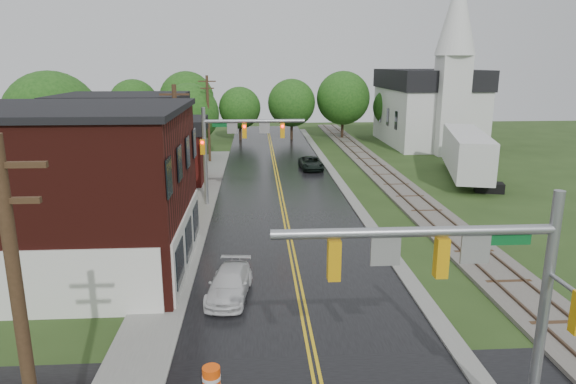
{
  "coord_description": "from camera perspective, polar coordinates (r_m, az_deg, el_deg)",
  "views": [
    {
      "loc": [
        -1.92,
        -9.88,
        10.29
      ],
      "look_at": [
        -0.23,
        16.85,
        3.5
      ],
      "focal_mm": 32.0,
      "sensor_mm": 36.0,
      "label": 1
    }
  ],
  "objects": [
    {
      "name": "utility_pole_c",
      "position": [
        54.39,
        -8.85,
        8.18
      ],
      "size": [
        1.8,
        0.28,
        9.0
      ],
      "color": "#382616",
      "rests_on": "ground"
    },
    {
      "name": "construction_barrel",
      "position": [
        17.42,
        -8.49,
        -20.12
      ],
      "size": [
        0.71,
        0.71,
        1.01
      ],
      "primitive_type": "cylinder",
      "rotation": [
        0.0,
        0.0,
        0.3
      ],
      "color": "#FC500B",
      "rests_on": "ground"
    },
    {
      "name": "traffic_signal_far",
      "position": [
        37.29,
        -6.0,
        5.95
      ],
      "size": [
        7.34,
        0.43,
        7.2
      ],
      "color": "gray",
      "rests_on": "ground"
    },
    {
      "name": "utility_pole_a",
      "position": [
        12.35,
        -27.34,
        -14.31
      ],
      "size": [
        1.8,
        0.28,
        9.0
      ],
      "color": "#382616",
      "rests_on": "ground"
    },
    {
      "name": "tree_left_c",
      "position": [
        51.51,
        -17.13,
        7.16
      ],
      "size": [
        6.0,
        6.0,
        7.65
      ],
      "color": "black",
      "rests_on": "ground"
    },
    {
      "name": "railroad",
      "position": [
        47.54,
        10.99,
        1.59
      ],
      "size": [
        3.2,
        80.0,
        0.3
      ],
      "color": "#59544C",
      "rests_on": "ground"
    },
    {
      "name": "utility_pole_b",
      "position": [
        32.73,
        -12.18,
        4.11
      ],
      "size": [
        1.8,
        0.28,
        9.0
      ],
      "color": "#382616",
      "rests_on": "ground"
    },
    {
      "name": "tree_left_b",
      "position": [
        44.94,
        -24.56,
        7.11
      ],
      "size": [
        7.6,
        7.6,
        9.69
      ],
      "color": "black",
      "rests_on": "ground"
    },
    {
      "name": "pickup_white",
      "position": [
        23.56,
        -6.52,
        -10.13
      ],
      "size": [
        2.21,
        4.39,
        1.22
      ],
      "primitive_type": "imported",
      "rotation": [
        0.0,
        0.0,
        -0.12
      ],
      "color": "silver",
      "rests_on": "ground"
    },
    {
      "name": "traffic_signal_near",
      "position": [
        14.09,
        19.42,
        -8.82
      ],
      "size": [
        7.34,
        0.3,
        7.2
      ],
      "color": "gray",
      "rests_on": "ground"
    },
    {
      "name": "suv_dark",
      "position": [
        50.65,
        2.57,
        3.2
      ],
      "size": [
        2.29,
        4.55,
        1.23
      ],
      "primitive_type": "imported",
      "rotation": [
        0.0,
        0.0,
        0.06
      ],
      "color": "black",
      "rests_on": "ground"
    },
    {
      "name": "darkred_building",
      "position": [
        46.31,
        -13.65,
        3.76
      ],
      "size": [
        7.0,
        6.0,
        4.4
      ],
      "primitive_type": "cube",
      "color": "#3F0F0C",
      "rests_on": "ground"
    },
    {
      "name": "church",
      "position": [
        67.44,
        15.59,
        9.93
      ],
      "size": [
        10.4,
        18.4,
        20.0
      ],
      "color": "silver",
      "rests_on": "ground"
    },
    {
      "name": "semi_trailer",
      "position": [
        48.93,
        19.22,
        4.24
      ],
      "size": [
        6.4,
        13.94,
        4.21
      ],
      "color": "black",
      "rests_on": "ground"
    },
    {
      "name": "tree_left_e",
      "position": [
        56.47,
        -10.77,
        8.41
      ],
      "size": [
        6.4,
        6.4,
        8.16
      ],
      "color": "black",
      "rests_on": "ground"
    },
    {
      "name": "curb_right",
      "position": [
        46.62,
        5.5,
        1.41
      ],
      "size": [
        0.8,
        70.0,
        0.12
      ],
      "primitive_type": "cube",
      "color": "gray",
      "rests_on": "ground"
    },
    {
      "name": "yellow_house",
      "position": [
        37.68,
        -17.52,
        2.72
      ],
      "size": [
        8.0,
        7.0,
        6.4
      ],
      "primitive_type": "cube",
      "color": "tan",
      "rests_on": "ground"
    },
    {
      "name": "brick_building",
      "position": [
        27.72,
        -25.92,
        -0.03
      ],
      "size": [
        14.3,
        10.3,
        8.3
      ],
      "color": "#41130E",
      "rests_on": "ground"
    },
    {
      "name": "main_road",
      "position": [
        41.23,
        -0.84,
        -0.23
      ],
      "size": [
        10.0,
        90.0,
        0.02
      ],
      "primitive_type": "cube",
      "color": "black",
      "rests_on": "ground"
    },
    {
      "name": "sidewalk_left",
      "position": [
        36.62,
        -10.2,
        -2.33
      ],
      "size": [
        2.4,
        50.0,
        0.12
      ],
      "primitive_type": "cube",
      "color": "gray",
      "rests_on": "ground"
    }
  ]
}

